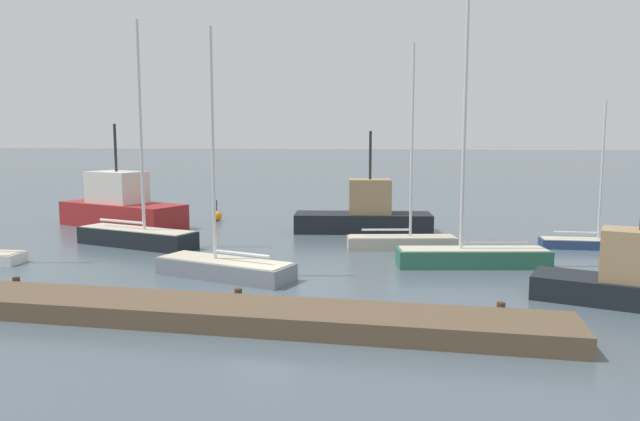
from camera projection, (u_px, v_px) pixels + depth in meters
The scene contains 11 objects.
ground_plane at pixel (265, 288), 21.26m from camera, with size 600.00×600.00×0.00m, color #4C5B66.
dock_pier at pixel (224, 313), 17.15m from camera, with size 19.79×2.55×0.71m.
sailboat_0 at pixel (590, 241), 28.87m from camera, with size 4.71×1.37×7.19m.
sailboat_1 at pixel (472, 253), 24.71m from camera, with size 6.50×2.69×11.90m.
sailboat_2 at pixel (224, 266), 22.80m from camera, with size 5.85×3.18×9.56m.
sailboat_4 at pixel (402, 239), 28.77m from camera, with size 5.45×2.37×9.85m.
sailboat_5 at pixel (137, 235), 29.42m from camera, with size 6.84×3.35×11.04m.
fishing_boat_0 at pixel (121, 207), 36.06m from camera, with size 8.75×5.40×6.28m.
fishing_boat_1 at pixel (632, 278), 18.95m from camera, with size 6.09×3.61×4.49m.
fishing_boat_2 at pixel (365, 215), 33.97m from camera, with size 8.14×3.64×5.82m.
channel_buoy_0 at pixel (217, 216), 38.65m from camera, with size 0.66×0.66×1.38m.
Camera 1 is at (6.03, -19.97, 5.35)m, focal length 32.92 mm.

